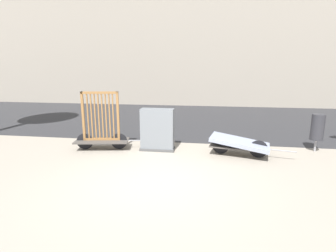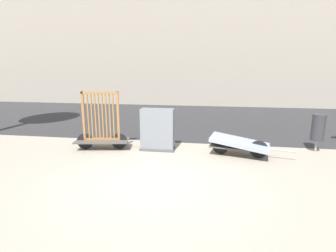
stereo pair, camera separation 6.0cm
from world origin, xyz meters
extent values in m
plane|color=gray|center=(0.00, 0.00, 0.00)|extent=(60.00, 60.00, 0.00)
cube|color=#2D2D30|center=(0.00, 7.67, 0.00)|extent=(56.00, 8.94, 0.01)
cube|color=#9E9384|center=(0.00, 14.14, 6.67)|extent=(48.00, 4.00, 13.33)
cube|color=#4C4742|center=(-2.09, 2.12, 0.27)|extent=(1.74, 0.94, 0.04)
cylinder|color=black|center=(-1.57, 2.21, 0.25)|extent=(0.50, 0.12, 0.51)
cylinder|color=black|center=(-2.62, 2.03, 0.25)|extent=(0.50, 0.12, 0.51)
cylinder|color=gray|center=(-0.94, 2.32, 0.27)|extent=(0.69, 0.15, 0.03)
cube|color=olive|center=(-2.09, 2.12, 0.33)|extent=(1.13, 0.26, 0.07)
cube|color=olive|center=(-2.09, 2.12, 1.77)|extent=(1.13, 0.26, 0.07)
cube|color=olive|center=(-2.62, 2.03, 1.05)|extent=(0.08, 0.08, 1.52)
cube|color=olive|center=(-1.57, 2.21, 1.05)|extent=(0.08, 0.08, 1.52)
cube|color=olive|center=(-2.48, 2.05, 1.05)|extent=(0.04, 0.05, 1.45)
cube|color=olive|center=(-2.37, 2.07, 1.05)|extent=(0.04, 0.05, 1.45)
cube|color=olive|center=(-2.26, 2.09, 1.05)|extent=(0.04, 0.05, 1.45)
cube|color=olive|center=(-2.15, 2.11, 1.05)|extent=(0.04, 0.05, 1.45)
cube|color=olive|center=(-2.04, 2.13, 1.05)|extent=(0.04, 0.05, 1.45)
cube|color=olive|center=(-1.93, 2.15, 1.05)|extent=(0.04, 0.05, 1.45)
cube|color=olive|center=(-1.82, 2.17, 1.05)|extent=(0.04, 0.05, 1.45)
cube|color=olive|center=(-1.71, 2.18, 1.05)|extent=(0.04, 0.05, 1.45)
cube|color=#4C4742|center=(2.09, 2.12, 0.27)|extent=(1.74, 0.98, 0.04)
cylinder|color=black|center=(2.62, 2.01, 0.25)|extent=(0.50, 0.13, 0.51)
cylinder|color=black|center=(1.57, 2.22, 0.25)|extent=(0.50, 0.13, 0.51)
cylinder|color=gray|center=(3.24, 1.89, 0.27)|extent=(0.69, 0.17, 0.03)
cube|color=#8C93A8|center=(2.09, 2.12, 0.40)|extent=(1.79, 1.15, 0.33)
cube|color=#4C4C4C|center=(-0.36, 2.29, 0.04)|extent=(1.07, 0.43, 0.08)
cube|color=slate|center=(-0.36, 2.29, 0.65)|extent=(1.01, 0.37, 1.30)
cylinder|color=gray|center=(4.44, 2.85, 0.19)|extent=(0.06, 0.06, 0.37)
cylinder|color=#2D2D33|center=(4.44, 2.85, 0.76)|extent=(0.37, 0.37, 0.78)
camera|label=1|loc=(1.12, -5.40, 2.51)|focal=28.00mm
camera|label=2|loc=(1.18, -5.39, 2.51)|focal=28.00mm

